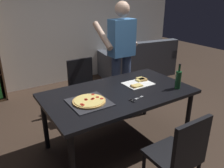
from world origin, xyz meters
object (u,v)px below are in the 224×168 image
chair_near_camera (180,153)px  kitchen_scissors (135,100)px  dining_table (119,97)px  pepperoni_pizza_on_tray (89,101)px  couch (137,63)px  person_serving_pizza (121,52)px  wine_bottle (178,79)px  chair_far_side (84,84)px

chair_near_camera → kitchen_scissors: 0.75m
dining_table → pepperoni_pizza_on_tray: 0.45m
dining_table → kitchen_scissors: (0.02, -0.28, 0.07)m
pepperoni_pizza_on_tray → couch: bearing=41.5°
couch → person_serving_pizza: size_ratio=1.03×
dining_table → kitchen_scissors: 0.29m
couch → wine_bottle: (-1.21, -2.29, 0.57)m
person_serving_pizza → kitchen_scissors: size_ratio=8.90×
wine_bottle → kitchen_scissors: 0.66m
wine_bottle → person_serving_pizza: bearing=96.2°
chair_near_camera → wine_bottle: size_ratio=2.85×
dining_table → chair_near_camera: 1.00m
chair_far_side → couch: size_ratio=0.50×
chair_far_side → pepperoni_pizza_on_tray: bearing=-112.3°
couch → pepperoni_pizza_on_tray: size_ratio=4.31×
chair_far_side → kitchen_scissors: 1.29m
dining_table → chair_far_side: size_ratio=1.98×
dining_table → couch: couch is taller
wine_bottle → chair_near_camera: bearing=-134.7°
chair_far_side → couch: chair_far_side is taller
wine_bottle → kitchen_scissors: bearing=178.1°
chair_near_camera → chair_far_side: size_ratio=1.00×
chair_far_side → person_serving_pizza: size_ratio=0.51×
dining_table → chair_far_side: (0.00, 0.99, -0.17)m
dining_table → wine_bottle: wine_bottle is taller
chair_far_side → kitchen_scissors: chair_far_side is taller
person_serving_pizza → couch: bearing=42.5°
chair_far_side → pepperoni_pizza_on_tray: 1.17m
couch → kitchen_scissors: bearing=-129.4°
couch → person_serving_pizza: 1.94m
chair_far_side → pepperoni_pizza_on_tray: chair_far_side is taller
pepperoni_pizza_on_tray → wine_bottle: 1.14m
chair_far_side → person_serving_pizza: 0.77m
dining_table → kitchen_scissors: bearing=-85.3°
pepperoni_pizza_on_tray → kitchen_scissors: size_ratio=2.13×
couch → wine_bottle: size_ratio=5.72×
dining_table → wine_bottle: 0.76m
dining_table → wine_bottle: size_ratio=5.63×
dining_table → person_serving_pizza: bearing=53.9°
dining_table → pepperoni_pizza_on_tray: pepperoni_pizza_on_tray is taller
person_serving_pizza → pepperoni_pizza_on_tray: person_serving_pizza is taller
dining_table → pepperoni_pizza_on_tray: size_ratio=4.25×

